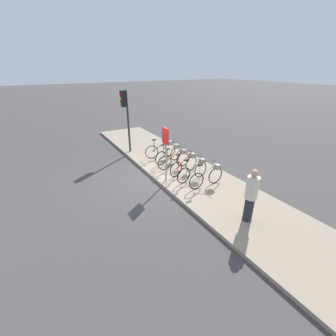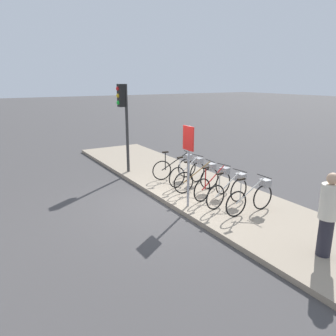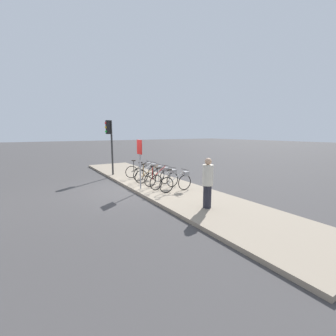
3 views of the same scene
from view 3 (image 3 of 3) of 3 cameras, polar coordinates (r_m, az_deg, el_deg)
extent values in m
plane|color=#423F3F|center=(10.09, -9.74, -5.50)|extent=(120.00, 120.00, 0.00)
cube|color=gray|center=(10.67, -2.63, -4.24)|extent=(15.67, 2.85, 0.12)
torus|color=black|center=(11.96, -9.25, -1.01)|extent=(0.15, 0.64, 0.65)
torus|color=black|center=(12.17, -5.17, -0.76)|extent=(0.15, 0.64, 0.65)
cylinder|color=black|center=(12.02, -7.22, 0.33)|extent=(0.20, 0.89, 0.55)
cylinder|color=black|center=(11.94, -8.71, 0.39)|extent=(0.04, 0.04, 0.58)
cube|color=black|center=(11.90, -8.75, 1.87)|extent=(0.11, 0.21, 0.04)
cylinder|color=#262626|center=(12.09, -5.21, 1.81)|extent=(0.46, 0.11, 0.02)
cube|color=gray|center=(12.13, -4.97, 0.96)|extent=(0.27, 0.24, 0.18)
torus|color=black|center=(11.13, -7.44, -1.72)|extent=(0.15, 0.64, 0.65)
torus|color=black|center=(11.65, -3.85, -1.19)|extent=(0.15, 0.64, 0.65)
cylinder|color=silver|center=(11.34, -5.62, -0.16)|extent=(0.19, 0.89, 0.55)
cylinder|color=silver|center=(11.15, -6.96, -0.18)|extent=(0.04, 0.04, 0.58)
cube|color=black|center=(11.11, -6.99, 1.40)|extent=(0.10, 0.21, 0.04)
cylinder|color=#262626|center=(11.56, -3.88, 1.49)|extent=(0.46, 0.10, 0.02)
cube|color=gray|center=(11.62, -3.67, 0.62)|extent=(0.27, 0.24, 0.18)
torus|color=black|center=(10.61, -6.80, -2.25)|extent=(0.08, 0.65, 0.65)
torus|color=black|center=(10.95, -2.47, -1.84)|extent=(0.08, 0.65, 0.65)
cylinder|color=olive|center=(10.72, -4.62, -0.68)|extent=(0.10, 0.90, 0.55)
cylinder|color=olive|center=(10.60, -6.21, -0.66)|extent=(0.03, 0.03, 0.58)
cube|color=black|center=(10.55, -6.24, 1.01)|extent=(0.08, 0.20, 0.04)
cylinder|color=#262626|center=(10.85, -2.49, 1.01)|extent=(0.46, 0.06, 0.02)
cube|color=gray|center=(10.90, -2.24, 0.07)|extent=(0.25, 0.22, 0.18)
torus|color=black|center=(9.93, -4.52, -3.00)|extent=(0.16, 0.64, 0.65)
torus|color=black|center=(10.49, -0.73, -2.32)|extent=(0.16, 0.64, 0.65)
cylinder|color=red|center=(10.15, -2.58, -1.22)|extent=(0.21, 0.89, 0.55)
cylinder|color=red|center=(9.94, -3.99, -1.27)|extent=(0.04, 0.04, 0.58)
cube|color=black|center=(9.89, -4.01, 0.50)|extent=(0.11, 0.21, 0.04)
cylinder|color=#262626|center=(10.39, -0.73, 0.65)|extent=(0.46, 0.11, 0.02)
cube|color=gray|center=(10.45, -0.53, -0.31)|extent=(0.27, 0.24, 0.18)
torus|color=black|center=(9.37, -3.04, -3.71)|extent=(0.11, 0.65, 0.65)
torus|color=black|center=(9.90, 1.13, -3.00)|extent=(0.11, 0.65, 0.65)
cylinder|color=beige|center=(9.58, -0.90, -1.83)|extent=(0.14, 0.90, 0.55)
cylinder|color=beige|center=(9.38, -2.45, -1.88)|extent=(0.04, 0.04, 0.58)
cube|color=black|center=(9.33, -2.46, -0.01)|extent=(0.09, 0.21, 0.04)
cylinder|color=#262626|center=(9.80, 1.14, 0.14)|extent=(0.46, 0.08, 0.02)
cube|color=gray|center=(9.86, 1.36, -0.88)|extent=(0.26, 0.23, 0.18)
torus|color=black|center=(8.92, -0.39, -4.35)|extent=(0.04, 0.65, 0.65)
torus|color=black|center=(9.40, 4.23, -3.68)|extent=(0.04, 0.65, 0.65)
cylinder|color=beige|center=(9.10, 1.99, -2.42)|extent=(0.03, 0.90, 0.55)
cylinder|color=beige|center=(8.92, 0.28, -2.44)|extent=(0.03, 0.03, 0.58)
cube|color=black|center=(8.87, 0.28, -0.48)|extent=(0.07, 0.20, 0.04)
cylinder|color=#262626|center=(9.30, 4.27, -0.37)|extent=(0.46, 0.02, 0.02)
cube|color=gray|center=(9.36, 4.51, -1.45)|extent=(0.24, 0.20, 0.18)
cylinder|color=#23232D|center=(7.32, 9.92, -7.15)|extent=(0.26, 0.26, 0.74)
cylinder|color=beige|center=(7.16, 10.08, -1.79)|extent=(0.34, 0.34, 0.65)
sphere|color=tan|center=(7.09, 10.17, 1.65)|extent=(0.21, 0.21, 0.21)
cylinder|color=#2D2D2D|center=(13.05, -14.04, 4.97)|extent=(0.10, 0.10, 3.04)
cube|color=black|center=(12.97, -15.00, 9.97)|extent=(0.24, 0.20, 0.75)
sphere|color=red|center=(12.95, -15.48, 10.95)|extent=(0.14, 0.14, 0.14)
sphere|color=gold|center=(12.94, -15.43, 9.94)|extent=(0.14, 0.14, 0.14)
sphere|color=green|center=(12.94, -15.39, 8.92)|extent=(0.14, 0.14, 0.14)
cylinder|color=#99999E|center=(9.51, -7.08, 0.84)|extent=(0.06, 0.06, 2.09)
cube|color=red|center=(9.43, -7.28, 5.31)|extent=(0.44, 0.03, 0.60)
camera|label=1|loc=(2.46, -35.79, 50.52)|focal=24.00mm
camera|label=2|loc=(2.23, -52.04, 26.46)|focal=35.00mm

